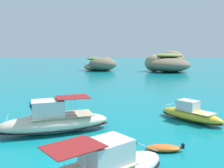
# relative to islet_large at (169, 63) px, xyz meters

# --- Properties ---
(ground_plane) EXTENTS (400.00, 400.00, 0.00)m
(ground_plane) POSITION_rel_islet_large_xyz_m (-18.66, -70.08, -2.71)
(ground_plane) COLOR #0F7F89
(islet_large) EXTENTS (16.52, 19.43, 6.90)m
(islet_large) POSITION_rel_islet_large_xyz_m (0.00, 0.00, 0.00)
(islet_large) COLOR #756651
(islet_large) RESTS_ON ground
(islet_small) EXTENTS (14.64, 14.72, 4.72)m
(islet_small) POSITION_rel_islet_large_xyz_m (-23.01, 2.35, -0.62)
(islet_small) COLOR #756651
(islet_small) RESTS_ON ground
(motorboat_yellow) EXTENTS (6.34, 6.73, 2.10)m
(motorboat_yellow) POSITION_rel_islet_large_xyz_m (-8.82, -60.26, -2.01)
(motorboat_yellow) COLOR yellow
(motorboat_yellow) RESTS_ON ground
(motorboat_cream) EXTENTS (10.37, 6.32, 3.12)m
(motorboat_cream) POSITION_rel_islet_large_xyz_m (-21.99, -64.48, -1.72)
(motorboat_cream) COLOR beige
(motorboat_cream) RESTS_ON ground
(dinghy_tender) EXTENTS (2.81, 1.14, 0.58)m
(dinghy_tender) POSITION_rel_islet_large_xyz_m (-12.87, -68.32, -2.49)
(dinghy_tender) COLOR orange
(dinghy_tender) RESTS_ON ground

